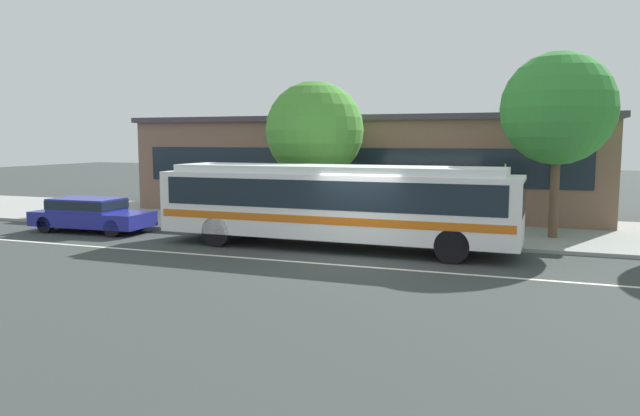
{
  "coord_description": "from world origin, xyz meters",
  "views": [
    {
      "loc": [
        4.96,
        -16.49,
        3.5
      ],
      "look_at": [
        -1.63,
        1.6,
        1.3
      ],
      "focal_mm": 33.57,
      "sensor_mm": 36.0,
      "label": 1
    }
  ],
  "objects_px": {
    "street_tree_mid_block": "(558,109)",
    "pedestrian_walking_along_curb": "(330,206)",
    "sedan_behind_bus": "(90,213)",
    "street_tree_near_stop": "(315,131)",
    "transit_bus": "(335,200)",
    "pedestrian_waiting_near_sign": "(311,206)",
    "bus_stop_sign": "(504,193)"
  },
  "relations": [
    {
      "from": "bus_stop_sign",
      "to": "street_tree_mid_block",
      "type": "bearing_deg",
      "value": 51.29
    },
    {
      "from": "pedestrian_waiting_near_sign",
      "to": "street_tree_near_stop",
      "type": "height_order",
      "value": "street_tree_near_stop"
    },
    {
      "from": "pedestrian_waiting_near_sign",
      "to": "bus_stop_sign",
      "type": "distance_m",
      "value": 6.71
    },
    {
      "from": "transit_bus",
      "to": "street_tree_near_stop",
      "type": "bearing_deg",
      "value": 118.74
    },
    {
      "from": "street_tree_near_stop",
      "to": "pedestrian_waiting_near_sign",
      "type": "bearing_deg",
      "value": -73.04
    },
    {
      "from": "bus_stop_sign",
      "to": "street_tree_mid_block",
      "type": "height_order",
      "value": "street_tree_mid_block"
    },
    {
      "from": "pedestrian_walking_along_curb",
      "to": "bus_stop_sign",
      "type": "distance_m",
      "value": 6.1
    },
    {
      "from": "street_tree_mid_block",
      "to": "bus_stop_sign",
      "type": "bearing_deg",
      "value": -128.71
    },
    {
      "from": "pedestrian_waiting_near_sign",
      "to": "bus_stop_sign",
      "type": "height_order",
      "value": "bus_stop_sign"
    },
    {
      "from": "transit_bus",
      "to": "pedestrian_waiting_near_sign",
      "type": "relative_size",
      "value": 6.91
    },
    {
      "from": "street_tree_near_stop",
      "to": "transit_bus",
      "type": "bearing_deg",
      "value": -61.26
    },
    {
      "from": "bus_stop_sign",
      "to": "transit_bus",
      "type": "bearing_deg",
      "value": -158.2
    },
    {
      "from": "sedan_behind_bus",
      "to": "pedestrian_walking_along_curb",
      "type": "bearing_deg",
      "value": 13.71
    },
    {
      "from": "pedestrian_waiting_near_sign",
      "to": "street_tree_near_stop",
      "type": "relative_size",
      "value": 0.3
    },
    {
      "from": "bus_stop_sign",
      "to": "street_tree_mid_block",
      "type": "distance_m",
      "value": 3.71
    },
    {
      "from": "transit_bus",
      "to": "street_tree_mid_block",
      "type": "xyz_separation_m",
      "value": [
        6.68,
        3.99,
        2.98
      ]
    },
    {
      "from": "pedestrian_walking_along_curb",
      "to": "street_tree_near_stop",
      "type": "xyz_separation_m",
      "value": [
        -1.23,
        1.65,
        2.73
      ]
    },
    {
      "from": "pedestrian_walking_along_curb",
      "to": "pedestrian_waiting_near_sign",
      "type": "bearing_deg",
      "value": -148.97
    },
    {
      "from": "street_tree_mid_block",
      "to": "street_tree_near_stop",
      "type": "bearing_deg",
      "value": -179.76
    },
    {
      "from": "sedan_behind_bus",
      "to": "bus_stop_sign",
      "type": "height_order",
      "value": "bus_stop_sign"
    },
    {
      "from": "sedan_behind_bus",
      "to": "bus_stop_sign",
      "type": "relative_size",
      "value": 1.77
    },
    {
      "from": "sedan_behind_bus",
      "to": "bus_stop_sign",
      "type": "bearing_deg",
      "value": 7.33
    },
    {
      "from": "sedan_behind_bus",
      "to": "street_tree_near_stop",
      "type": "bearing_deg",
      "value": 26.43
    },
    {
      "from": "pedestrian_waiting_near_sign",
      "to": "bus_stop_sign",
      "type": "relative_size",
      "value": 0.65
    },
    {
      "from": "street_tree_mid_block",
      "to": "pedestrian_walking_along_curb",
      "type": "bearing_deg",
      "value": -167.5
    },
    {
      "from": "sedan_behind_bus",
      "to": "street_tree_mid_block",
      "type": "height_order",
      "value": "street_tree_mid_block"
    },
    {
      "from": "pedestrian_waiting_near_sign",
      "to": "pedestrian_walking_along_curb",
      "type": "bearing_deg",
      "value": 31.03
    },
    {
      "from": "street_tree_mid_block",
      "to": "sedan_behind_bus",
      "type": "bearing_deg",
      "value": -166.84
    },
    {
      "from": "sedan_behind_bus",
      "to": "bus_stop_sign",
      "type": "xyz_separation_m",
      "value": [
        15.0,
        1.93,
        1.06
      ]
    },
    {
      "from": "street_tree_near_stop",
      "to": "pedestrian_walking_along_curb",
      "type": "bearing_deg",
      "value": -53.25
    },
    {
      "from": "street_tree_near_stop",
      "to": "street_tree_mid_block",
      "type": "xyz_separation_m",
      "value": [
        8.84,
        0.04,
        0.71
      ]
    },
    {
      "from": "transit_bus",
      "to": "bus_stop_sign",
      "type": "xyz_separation_m",
      "value": [
        5.12,
        2.05,
        0.22
      ]
    }
  ]
}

